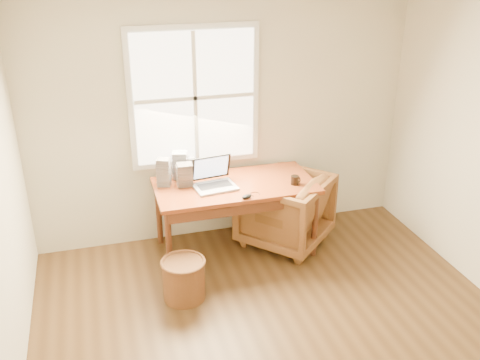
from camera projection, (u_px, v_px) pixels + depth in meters
The scene contains 11 objects.
room_shell at pixel (296, 204), 3.66m from camera, with size 4.04×4.54×2.64m.
desk at pixel (235, 186), 5.34m from camera, with size 1.60×0.80×0.04m, color brown.
armchair at pixel (285, 210), 5.62m from camera, with size 0.82×0.84×0.76m, color brown.
wicker_stool at pixel (184, 280), 4.79m from camera, with size 0.38×0.38×0.38m, color brown.
laptop at pixel (215, 175), 5.18m from camera, with size 0.38×0.40×0.29m, color #AEAFB5, non-canonical shape.
mouse at pixel (247, 197), 5.03m from camera, with size 0.11×0.06×0.04m, color black.
coffee_mug at pixel (295, 180), 5.31m from camera, with size 0.08×0.08×0.09m, color black.
cd_stack_a at pixel (180, 165), 5.40m from camera, with size 0.15×0.13×0.29m, color silver.
cd_stack_b at pixel (184, 175), 5.25m from camera, with size 0.15×0.13×0.23m, color #27282D.
cd_stack_c at pixel (164, 172), 5.25m from camera, with size 0.13×0.11×0.28m, color #A6A4B2.
cd_stack_d at pixel (186, 166), 5.50m from camera, with size 0.16×0.14×0.20m, color silver.
Camera 1 is at (-1.29, -2.88, 2.96)m, focal length 40.00 mm.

